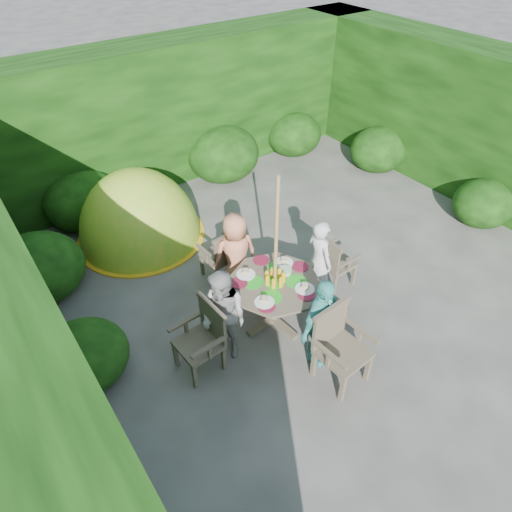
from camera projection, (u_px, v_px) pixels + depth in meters
ground at (311, 274)px, 6.85m from camera, size 60.00×60.00×0.00m
hedge_enclosure at (259, 165)px, 6.89m from camera, size 9.00×9.00×2.50m
patio_table at (275, 288)px, 5.77m from camera, size 1.28×1.28×0.84m
parasol_pole at (276, 257)px, 5.44m from camera, size 0.05×0.05×2.20m
garden_chair_right at (333, 261)px, 6.40m from camera, size 0.46×0.51×0.84m
garden_chair_left at (203, 337)px, 5.29m from camera, size 0.51×0.56×0.89m
garden_chair_back at (223, 254)px, 6.50m from camera, size 0.54×0.49×0.85m
garden_chair_front at (338, 344)px, 5.16m from camera, size 0.61×0.55×0.96m
child_right at (319, 260)px, 6.14m from camera, size 0.33×0.48×1.24m
child_left at (224, 316)px, 5.34m from camera, size 0.63×0.72×1.26m
child_back at (236, 255)px, 6.21m from camera, size 0.69×0.53×1.27m
child_front at (320, 323)px, 5.26m from camera, size 0.79×0.49×1.25m
dome_tent at (142, 237)px, 7.57m from camera, size 2.08×2.08×2.38m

